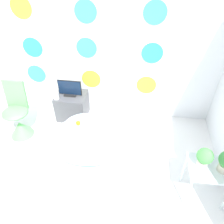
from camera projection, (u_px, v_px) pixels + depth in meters
ground_plane at (58, 215)px, 2.43m from camera, size 12.00×12.00×0.00m
wall_back_dotted at (89, 36)px, 3.07m from camera, size 4.84×0.05×2.60m
rug at (82, 164)px, 2.97m from camera, size 1.36×0.69×0.01m
bathtub at (85, 142)px, 2.91m from camera, size 1.03×0.67×0.55m
rubber_duck at (78, 123)px, 2.73m from camera, size 0.06×0.07×0.07m
chair at (19, 120)px, 3.24m from camera, size 0.37×0.37×0.87m
tv_cabinet at (72, 106)px, 3.60m from camera, size 0.48×0.40×0.44m
tv at (70, 89)px, 3.38m from camera, size 0.37×0.12×0.26m
vase at (56, 95)px, 3.34m from camera, size 0.08×0.08×0.14m
side_table at (209, 173)px, 2.36m from camera, size 0.47×0.37×0.51m
potted_plant_left at (205, 157)px, 2.24m from camera, size 0.17×0.17×0.24m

